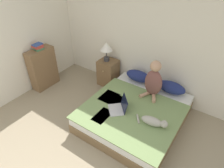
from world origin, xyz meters
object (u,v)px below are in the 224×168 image
bed (135,113)px  nightstand (108,72)px  pillow_near (138,76)px  table_lamp (106,48)px  person_sitting (154,81)px  cat_tabby (154,122)px  book_stack_top (38,47)px  bookshelf (43,68)px  pillow_far (171,87)px  laptop_open (119,108)px

bed → nightstand: bearing=146.9°
bed → pillow_near: bearing=115.3°
pillow_near → table_lamp: 0.97m
person_sitting → nightstand: (-1.28, 0.27, -0.40)m
cat_tabby → nightstand: (-1.67, 1.02, -0.14)m
pillow_near → nightstand: nightstand is taller
nightstand → book_stack_top: 1.71m
pillow_near → bookshelf: (-2.04, -0.97, -0.01)m
bed → cat_tabby: bearing=-27.6°
bed → pillow_far: (0.38, 0.80, 0.31)m
nightstand → table_lamp: table_lamp is taller
laptop_open → table_lamp: table_lamp is taller
pillow_near → nightstand: bearing=-177.9°
pillow_near → person_sitting: person_sitting is taller
bookshelf → bed: bearing=4.0°
person_sitting → nightstand: person_sitting is taller
bed → person_sitting: 0.74m
bed → nightstand: nightstand is taller
bed → bookshelf: bookshelf is taller
nightstand → table_lamp: (-0.03, -0.01, 0.65)m
cat_tabby → book_stack_top: 2.96m
bookshelf → nightstand: bearing=37.2°
bookshelf → book_stack_top: 0.55m
cat_tabby → table_lamp: (-1.70, 1.01, 0.51)m
pillow_near → bookshelf: bookshelf is taller
pillow_far → nightstand: nightstand is taller
person_sitting → nightstand: 1.37m
bed → table_lamp: 1.64m
bed → cat_tabby: 0.61m
bed → person_sitting: bearing=78.8°
person_sitting → table_lamp: bearing=168.7°
pillow_far → bed: bearing=-115.5°
pillow_far → person_sitting: 0.47m
bed → pillow_near: pillow_near is taller
laptop_open → nightstand: bearing=179.8°
pillow_far → nightstand: size_ratio=0.91×
cat_tabby → book_stack_top: size_ratio=2.50×
bed → pillow_far: 0.94m
person_sitting → cat_tabby: 0.89m
person_sitting → cat_tabby: person_sitting is taller
person_sitting → bookshelf: bearing=-165.2°
pillow_near → laptop_open: (0.18, -1.07, -0.06)m
nightstand → pillow_far: bearing=1.1°
bed → person_sitting: person_sitting is taller
pillow_far → table_lamp: table_lamp is taller
pillow_near → bookshelf: size_ratio=0.60×
pillow_far → laptop_open: laptop_open is taller
bookshelf → pillow_far: bearing=19.1°
person_sitting → book_stack_top: (-2.52, -0.66, 0.31)m
pillow_far → bookshelf: size_ratio=0.60×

